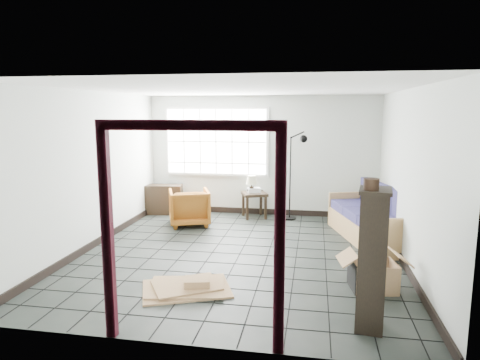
% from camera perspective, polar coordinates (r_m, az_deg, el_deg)
% --- Properties ---
extents(ground, '(5.50, 5.50, 0.00)m').
position_cam_1_polar(ground, '(6.97, -0.04, -9.84)').
color(ground, black).
rests_on(ground, ground).
extents(room_shell, '(5.02, 5.52, 2.61)m').
position_cam_1_polar(room_shell, '(6.64, 0.01, 4.06)').
color(room_shell, silver).
rests_on(room_shell, ground).
extents(window_panel, '(2.32, 0.08, 1.52)m').
position_cam_1_polar(window_panel, '(9.46, -3.17, 5.13)').
color(window_panel, silver).
rests_on(window_panel, ground).
extents(doorway_trim, '(1.80, 0.08, 2.20)m').
position_cam_1_polar(doorway_trim, '(4.06, -6.69, -3.67)').
color(doorway_trim, '#350C16').
rests_on(doorway_trim, ground).
extents(futon_sofa, '(1.41, 2.33, 0.97)m').
position_cam_1_polar(futon_sofa, '(7.99, 17.43, -5.16)').
color(futon_sofa, '#AB814D').
rests_on(futon_sofa, ground).
extents(armchair, '(0.98, 0.95, 0.80)m').
position_cam_1_polar(armchair, '(8.65, -6.79, -3.38)').
color(armchair, brown).
rests_on(armchair, ground).
extents(side_table, '(0.65, 0.65, 0.55)m').
position_cam_1_polar(side_table, '(9.16, 1.92, -2.27)').
color(side_table, black).
rests_on(side_table, ground).
extents(table_lamp, '(0.31, 0.31, 0.37)m').
position_cam_1_polar(table_lamp, '(9.08, 1.55, -0.11)').
color(table_lamp, black).
rests_on(table_lamp, side_table).
extents(projector, '(0.33, 0.29, 0.10)m').
position_cam_1_polar(projector, '(9.14, 1.85, -1.36)').
color(projector, silver).
rests_on(projector, side_table).
extents(floor_lamp, '(0.49, 0.34, 1.86)m').
position_cam_1_polar(floor_lamp, '(8.93, 7.51, 0.92)').
color(floor_lamp, black).
rests_on(floor_lamp, ground).
extents(console_shelf, '(0.87, 0.44, 0.65)m').
position_cam_1_polar(console_shelf, '(9.66, -10.20, -2.56)').
color(console_shelf, black).
rests_on(console_shelf, ground).
extents(tall_shelf, '(0.37, 0.45, 1.50)m').
position_cam_1_polar(tall_shelf, '(4.70, 17.20, -10.01)').
color(tall_shelf, black).
rests_on(tall_shelf, ground).
extents(pot, '(0.18, 0.18, 0.11)m').
position_cam_1_polar(pot, '(4.43, 17.10, -0.54)').
color(pot, black).
rests_on(pot, tall_shelf).
extents(open_box, '(0.95, 0.57, 0.51)m').
position_cam_1_polar(open_box, '(5.88, 17.30, -12.07)').
color(open_box, '#A5814F').
rests_on(open_box, ground).
extents(cardboard_pile, '(1.31, 1.14, 0.16)m').
position_cam_1_polar(cardboard_pile, '(5.71, -6.95, -13.93)').
color(cardboard_pile, '#A5814F').
rests_on(cardboard_pile, ground).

